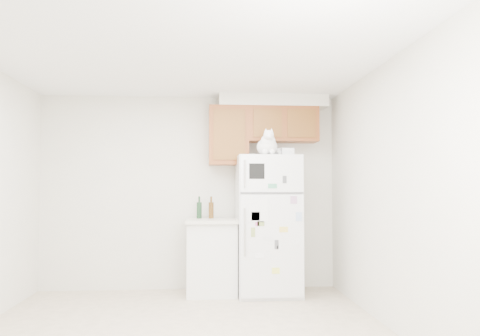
{
  "coord_description": "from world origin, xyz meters",
  "views": [
    {
      "loc": [
        0.17,
        -4.14,
        1.3
      ],
      "look_at": [
        0.63,
        1.55,
        1.55
      ],
      "focal_mm": 35.0,
      "sensor_mm": 36.0,
      "label": 1
    }
  ],
  "objects": [
    {
      "name": "storage_box_back",
      "position": [
        1.16,
        1.63,
        1.75
      ],
      "size": [
        0.2,
        0.16,
        0.1
      ],
      "primitive_type": "cube",
      "rotation": [
        0.0,
        0.0,
        -0.2
      ],
      "color": "white",
      "rests_on": "refrigerator"
    },
    {
      "name": "bottle_green",
      "position": [
        0.13,
        1.83,
        1.06
      ],
      "size": [
        0.07,
        0.07,
        0.28
      ],
      "primitive_type": null,
      "color": "#19381E",
      "rests_on": "base_counter"
    },
    {
      "name": "room_shell",
      "position": [
        0.12,
        0.24,
        1.67
      ],
      "size": [
        3.84,
        4.04,
        2.52
      ],
      "color": "beige",
      "rests_on": "ground_plane"
    },
    {
      "name": "base_counter",
      "position": [
        0.29,
        1.68,
        0.46
      ],
      "size": [
        0.64,
        0.64,
        0.92
      ],
      "color": "white",
      "rests_on": "ground_plane"
    },
    {
      "name": "bottle_amber",
      "position": [
        0.28,
        1.81,
        1.06
      ],
      "size": [
        0.06,
        0.06,
        0.28
      ],
      "primitive_type": null,
      "color": "#593814",
      "rests_on": "base_counter"
    },
    {
      "name": "refrigerator",
      "position": [
        0.98,
        1.61,
        0.85
      ],
      "size": [
        0.76,
        0.78,
        1.7
      ],
      "color": "white",
      "rests_on": "ground_plane"
    },
    {
      "name": "storage_box_front",
      "position": [
        1.2,
        1.48,
        1.74
      ],
      "size": [
        0.16,
        0.12,
        0.09
      ],
      "primitive_type": "cube",
      "rotation": [
        0.0,
        0.0,
        0.07
      ],
      "color": "white",
      "rests_on": "refrigerator"
    },
    {
      "name": "cat",
      "position": [
        0.94,
        1.39,
        1.82
      ],
      "size": [
        0.3,
        0.45,
        0.31
      ],
      "color": "white",
      "rests_on": "refrigerator"
    }
  ]
}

